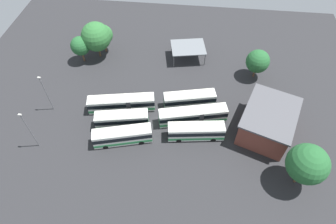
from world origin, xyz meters
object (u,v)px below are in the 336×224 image
(bus_row0_slot1, at_px, (193,115))
(lamp_post_by_building, at_px, (46,93))
(bus_row0_slot2, at_px, (196,131))
(depot_building, at_px, (268,122))
(tree_west_edge, at_px, (96,37))
(tree_east_edge, at_px, (307,164))
(tree_south_edge, at_px, (103,35))
(lamp_post_near_entrance, at_px, (29,130))
(tree_north_edge, at_px, (80,46))
(bus_row1_slot0, at_px, (122,103))
(maintenance_shelter, at_px, (188,47))
(bus_row1_slot2, at_px, (122,136))
(bus_row0_slot0, at_px, (190,99))
(tree_northeast, at_px, (258,61))
(bus_row1_slot1, at_px, (122,119))

(bus_row0_slot1, height_order, lamp_post_by_building, lamp_post_by_building)
(bus_row0_slot2, xyz_separation_m, depot_building, (-13.50, -3.02, 1.09))
(depot_building, relative_size, tree_west_edge, 1.58)
(tree_east_edge, xyz_separation_m, tree_west_edge, (42.69, -29.54, -0.34))
(lamp_post_by_building, relative_size, tree_south_edge, 1.25)
(lamp_post_near_entrance, relative_size, tree_north_edge, 1.39)
(bus_row1_slot0, relative_size, maintenance_shelter, 1.52)
(tree_east_edge, bearing_deg, bus_row0_slot1, -31.72)
(tree_east_edge, bearing_deg, tree_south_edge, -37.14)
(tree_south_edge, xyz_separation_m, tree_east_edge, (-41.69, 31.57, 1.12))
(tree_north_edge, bearing_deg, bus_row1_slot2, 123.29)
(bus_row0_slot1, distance_m, tree_north_edge, 32.00)
(bus_row0_slot2, distance_m, bus_row1_slot0, 16.54)
(bus_row0_slot0, height_order, bus_row0_slot2, same)
(tree_south_edge, relative_size, tree_north_edge, 1.09)
(tree_northeast, xyz_separation_m, tree_north_edge, (41.06, -0.90, 0.02))
(bus_row1_slot0, height_order, tree_south_edge, tree_south_edge)
(bus_row1_slot0, bearing_deg, bus_row1_slot1, 102.68)
(tree_north_edge, bearing_deg, bus_row1_slot1, 126.58)
(lamp_post_near_entrance, xyz_separation_m, tree_south_edge, (-5.59, -29.47, -0.17))
(bus_row0_slot1, bearing_deg, tree_south_edge, -40.96)
(bus_row1_slot0, distance_m, maintenance_shelter, 22.15)
(lamp_post_near_entrance, bearing_deg, tree_north_edge, -92.63)
(depot_building, distance_m, lamp_post_by_building, 43.78)
(bus_row0_slot2, height_order, tree_south_edge, tree_south_edge)
(bus_row1_slot0, bearing_deg, bus_row1_slot2, 103.31)
(bus_row1_slot1, distance_m, depot_building, 28.27)
(bus_row1_slot2, xyz_separation_m, tree_west_edge, (11.27, -24.66, 3.88))
(bus_row0_slot0, distance_m, bus_row0_slot2, 8.24)
(maintenance_shelter, xyz_separation_m, lamp_post_by_building, (27.07, 19.86, 1.73))
(tree_northeast, bearing_deg, maintenance_shelter, -16.86)
(depot_building, xyz_separation_m, lamp_post_by_building, (43.73, -0.77, 2.05))
(tree_north_edge, bearing_deg, bus_row0_slot2, 145.20)
(tree_northeast, bearing_deg, bus_row1_slot0, 25.48)
(bus_row0_slot1, distance_m, bus_row1_slot1, 14.18)
(bus_row1_slot2, distance_m, tree_north_edge, 26.92)
(tree_west_edge, bearing_deg, bus_row0_slot2, 138.61)
(depot_building, bearing_deg, bus_row1_slot2, 11.73)
(bus_row0_slot1, distance_m, maintenance_shelter, 19.96)
(bus_row0_slot2, distance_m, lamp_post_near_entrance, 30.26)
(tree_east_edge, relative_size, tree_west_edge, 1.02)
(tree_east_edge, bearing_deg, bus_row0_slot2, -23.02)
(bus_row0_slot2, height_order, tree_northeast, tree_northeast)
(bus_row0_slot2, bearing_deg, bus_row1_slot2, 10.84)
(lamp_post_near_entrance, bearing_deg, lamp_post_by_building, -86.03)
(bus_row1_slot2, bearing_deg, tree_north_edge, -56.71)
(bus_row0_slot0, distance_m, tree_northeast, 18.18)
(lamp_post_by_building, distance_m, lamp_post_near_entrance, 9.23)
(bus_row1_slot1, xyz_separation_m, tree_northeast, (-27.32, -17.62, 2.60))
(bus_row0_slot1, bearing_deg, lamp_post_near_entrance, 17.89)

